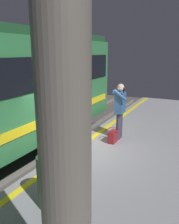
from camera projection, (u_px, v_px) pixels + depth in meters
ground_plane at (73, 170)px, 7.13m from camera, size 24.78×24.78×0.00m
platform at (157, 177)px, 5.92m from camera, size 16.52×5.05×0.87m
safety_line at (81, 146)px, 6.78m from camera, size 16.19×0.16×0.01m
track_rail_near at (39, 159)px, 7.68m from camera, size 21.48×0.08×0.16m
track_rail_far at (7, 151)px, 8.31m from camera, size 21.48×0.08×0.16m
passenger at (120, 107)px, 7.16m from camera, size 0.57×0.55×1.74m
handbag at (113, 136)px, 7.03m from camera, size 0.40×0.36×0.42m
station_column at (65, 139)px, 1.84m from camera, size 0.43×0.43×4.01m
trash_bin at (49, 181)px, 4.07m from camera, size 0.41×0.41×0.94m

